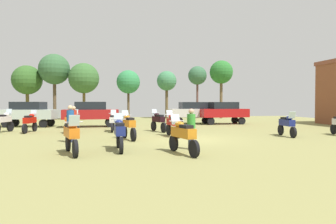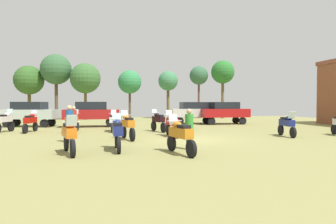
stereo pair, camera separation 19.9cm
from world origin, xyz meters
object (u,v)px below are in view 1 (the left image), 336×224
Objects in this scene: motorcycle_2 at (113,121)px; tree_7 at (167,82)px; motorcycle_8 at (287,124)px; motorcycle_12 at (4,121)px; car_2 at (223,111)px; person_3 at (74,118)px; person_1 at (191,126)px; car_1 at (193,111)px; motorcycle_6 at (72,121)px; motorcycle_7 at (71,135)px; car_4 at (91,112)px; motorcycle_13 at (119,132)px; motorcycle_10 at (173,124)px; tree_1 at (197,76)px; tree_4 at (54,70)px; motorcycle_4 at (129,125)px; car_3 at (29,112)px; person_2 at (70,121)px; tree_5 at (84,78)px; tree_2 at (27,80)px; motorcycle_9 at (158,121)px; tree_9 at (221,73)px; motorcycle_5 at (183,135)px.

motorcycle_2 is 18.50m from tree_7.
motorcycle_8 is 0.36× the size of tree_7.
tree_7 is at bearing 62.72° from motorcycle_12.
car_2 is 2.54× the size of person_3.
car_1 is at bearing -144.43° from person_1.
motorcycle_2 is 0.50× the size of car_2.
tree_7 is at bearing 76.19° from motorcycle_6.
car_1 is 0.72× the size of tree_7.
car_1 is (8.99, 15.11, 0.45)m from motorcycle_7.
car_4 is at bearing -107.89° from person_1.
person_3 is 0.29× the size of tree_7.
car_2 is (9.78, 13.48, 0.45)m from motorcycle_13.
car_1 reaches higher than person_3.
tree_1 is (7.70, 20.49, 4.68)m from motorcycle_10.
motorcycle_4 is at bearing -71.22° from tree_4.
tree_1 is at bearing 63.18° from motorcycle_10.
car_3 reaches higher than person_1.
motorcycle_12 is 1.20× the size of person_2.
car_4 is 9.63m from person_2.
tree_1 is 1.02× the size of tree_5.
motorcycle_12 is at bearing 178.71° from motorcycle_2.
tree_2 reaches higher than motorcycle_4.
motorcycle_12 is at bearing 126.15° from motorcycle_13.
motorcycle_2 is 0.99× the size of motorcycle_7.
motorcycle_7 is at bearing 177.69° from car_4.
motorcycle_13 is 0.33× the size of tree_5.
motorcycle_13 is at bearing -25.81° from person_3.
motorcycle_2 is 3.02m from motorcycle_9.
person_3 is at bearing -125.90° from tree_1.
motorcycle_4 is at bearing -97.13° from person_1.
motorcycle_6 is 19.67m from tree_7.
tree_1 is 0.88× the size of tree_4.
tree_2 reaches higher than car_2.
tree_7 is (16.48, -0.44, 0.06)m from tree_2.
tree_5 is (-3.19, 23.64, 4.04)m from motorcycle_13.
person_2 is 26.52m from tree_9.
motorcycle_2 is 0.36× the size of tree_7.
car_1 reaches higher than motorcycle_2.
car_2 is 0.69× the size of tree_2.
motorcycle_4 reaches higher than motorcycle_10.
person_2 is 24.02m from tree_7.
car_2 is at bearing -34.02° from tree_4.
tree_7 reaches higher than motorcycle_5.
tree_1 is at bearing 155.84° from tree_9.
car_1 is at bearing -41.10° from tree_5.
motorcycle_6 is 1.28× the size of person_1.
person_1 is at bearing 152.39° from car_2.
person_1 is (-4.38, -14.83, -0.21)m from car_1.
tree_9 reaches higher than car_2.
tree_5 is (-3.78, 20.12, 4.02)m from motorcycle_4.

